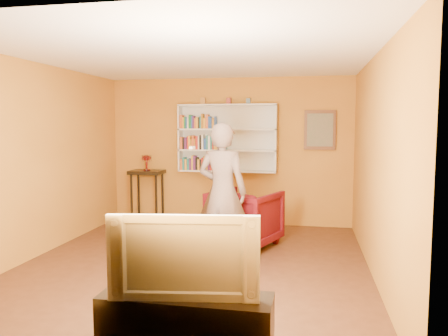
{
  "coord_description": "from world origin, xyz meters",
  "views": [
    {
      "loc": [
        1.46,
        -5.47,
        1.83
      ],
      "look_at": [
        0.25,
        0.75,
        1.21
      ],
      "focal_mm": 35.0,
      "sensor_mm": 36.0,
      "label": 1
    }
  ],
  "objects_px": {
    "console_table": "(147,179)",
    "television": "(185,254)",
    "person": "(222,192)",
    "bookshelf": "(228,138)",
    "ruby_lustre": "(147,159)",
    "armchair": "(245,218)",
    "tv_cabinet": "(186,325)"
  },
  "relations": [
    {
      "from": "console_table",
      "to": "television",
      "type": "relative_size",
      "value": 0.85
    },
    {
      "from": "person",
      "to": "bookshelf",
      "type": "bearing_deg",
      "value": -71.93
    },
    {
      "from": "ruby_lustre",
      "to": "armchair",
      "type": "height_order",
      "value": "ruby_lustre"
    },
    {
      "from": "console_table",
      "to": "armchair",
      "type": "height_order",
      "value": "console_table"
    },
    {
      "from": "bookshelf",
      "to": "console_table",
      "type": "height_order",
      "value": "bookshelf"
    },
    {
      "from": "console_table",
      "to": "person",
      "type": "distance_m",
      "value": 2.71
    },
    {
      "from": "television",
      "to": "ruby_lustre",
      "type": "bearing_deg",
      "value": 106.17
    },
    {
      "from": "ruby_lustre",
      "to": "person",
      "type": "distance_m",
      "value": 2.72
    },
    {
      "from": "tv_cabinet",
      "to": "armchair",
      "type": "bearing_deg",
      "value": 89.96
    },
    {
      "from": "bookshelf",
      "to": "console_table",
      "type": "relative_size",
      "value": 1.82
    },
    {
      "from": "person",
      "to": "console_table",
      "type": "bearing_deg",
      "value": -37.7
    },
    {
      "from": "console_table",
      "to": "tv_cabinet",
      "type": "distance_m",
      "value": 4.97
    },
    {
      "from": "ruby_lustre",
      "to": "armchair",
      "type": "distance_m",
      "value": 2.51
    },
    {
      "from": "ruby_lustre",
      "to": "television",
      "type": "distance_m",
      "value": 4.96
    },
    {
      "from": "bookshelf",
      "to": "person",
      "type": "xyz_separation_m",
      "value": [
        0.32,
        -2.15,
        -0.66
      ]
    },
    {
      "from": "console_table",
      "to": "tv_cabinet",
      "type": "height_order",
      "value": "console_table"
    },
    {
      "from": "ruby_lustre",
      "to": "tv_cabinet",
      "type": "bearing_deg",
      "value": -65.6
    },
    {
      "from": "ruby_lustre",
      "to": "bookshelf",
      "type": "bearing_deg",
      "value": 6.0
    },
    {
      "from": "bookshelf",
      "to": "ruby_lustre",
      "type": "relative_size",
      "value": 6.26
    },
    {
      "from": "bookshelf",
      "to": "armchair",
      "type": "relative_size",
      "value": 1.91
    },
    {
      "from": "bookshelf",
      "to": "tv_cabinet",
      "type": "xyz_separation_m",
      "value": [
        0.52,
        -4.66,
        -1.35
      ]
    },
    {
      "from": "armchair",
      "to": "person",
      "type": "bearing_deg",
      "value": 96.19
    },
    {
      "from": "person",
      "to": "tv_cabinet",
      "type": "distance_m",
      "value": 2.61
    },
    {
      "from": "bookshelf",
      "to": "ruby_lustre",
      "type": "xyz_separation_m",
      "value": [
        -1.52,
        -0.16,
        -0.4
      ]
    },
    {
      "from": "console_table",
      "to": "armchair",
      "type": "bearing_deg",
      "value": -31.32
    },
    {
      "from": "ruby_lustre",
      "to": "television",
      "type": "height_order",
      "value": "ruby_lustre"
    },
    {
      "from": "person",
      "to": "television",
      "type": "height_order",
      "value": "person"
    },
    {
      "from": "bookshelf",
      "to": "ruby_lustre",
      "type": "height_order",
      "value": "bookshelf"
    },
    {
      "from": "armchair",
      "to": "television",
      "type": "xyz_separation_m",
      "value": [
        -0.0,
        -3.26,
        0.4
      ]
    },
    {
      "from": "console_table",
      "to": "ruby_lustre",
      "type": "relative_size",
      "value": 3.44
    },
    {
      "from": "tv_cabinet",
      "to": "television",
      "type": "height_order",
      "value": "television"
    },
    {
      "from": "person",
      "to": "television",
      "type": "distance_m",
      "value": 2.52
    }
  ]
}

